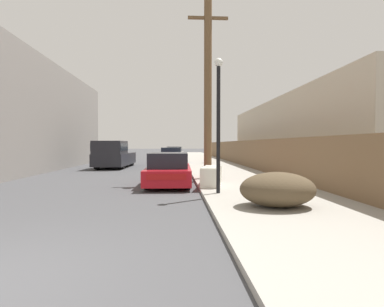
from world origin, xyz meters
The scene contains 12 objects.
sidewalk_curb centered at (5.30, 23.50, 0.06)m, with size 4.20×63.00×0.12m, color #9E998E.
discarded_fridge centered at (3.70, 7.66, 0.47)m, with size 1.00×1.78×0.72m.
parked_sports_car_red centered at (2.09, 8.84, 0.59)m, with size 1.82×4.48×1.31m.
car_parked_mid centered at (1.95, 21.97, 0.64)m, with size 1.91×4.45×1.38m.
car_parked_far centered at (2.29, 29.74, 0.65)m, with size 2.05×4.31×1.40m.
pickup_truck centered at (-1.95, 17.67, 0.93)m, with size 2.21×5.31×1.88m.
utility_pole centered at (3.82, 10.09, 4.18)m, with size 1.80×0.35×7.96m.
street_lamp centered at (3.70, 5.89, 2.58)m, with size 0.26×0.26×4.19m.
brush_pile centered at (4.85, 3.79, 0.54)m, with size 1.85×1.48×0.85m.
wooden_fence centered at (7.25, 19.04, 1.02)m, with size 0.08×37.50×1.80m, color brown.
building_right_house centered at (12.29, 18.21, 2.43)m, with size 6.00×23.09×4.87m, color beige.
pedestrian centered at (5.17, 21.34, 1.02)m, with size 0.34×0.34×1.75m.
Camera 1 is at (2.36, -3.36, 1.64)m, focal length 28.00 mm.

